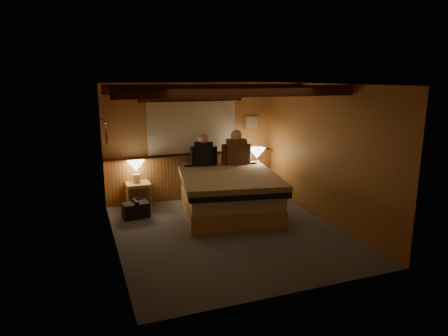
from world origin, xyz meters
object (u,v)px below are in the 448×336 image
bed (228,192)px  nightstand_left (138,195)px  person_left (204,152)px  nightstand_right (254,184)px  lamp_right (257,154)px  lamp_left (136,167)px  duffel_bag (136,210)px  person_right (236,150)px

bed → nightstand_left: (-1.54, 0.89, -0.14)m
nightstand_left → person_left: size_ratio=0.74×
nightstand_right → person_left: person_left is taller
nightstand_left → lamp_right: lamp_right is taller
nightstand_right → person_left: 1.30m
lamp_left → person_left: size_ratio=0.65×
bed → lamp_left: bearing=159.5°
nightstand_right → bed: bearing=-128.6°
nightstand_right → duffel_bag: size_ratio=1.29×
bed → lamp_left: lamp_left is taller
person_right → duffel_bag: size_ratio=1.50×
lamp_left → lamp_right: bearing=-4.9°
lamp_right → nightstand_left: bearing=175.6°
nightstand_right → nightstand_left: bearing=-172.4°
nightstand_left → lamp_left: size_ratio=1.13×
nightstand_left → bed: bearing=-30.0°
lamp_right → duffel_bag: size_ratio=0.95×
nightstand_right → lamp_right: size_ratio=1.36×
lamp_left → person_right: size_ratio=0.60×
person_right → bed: bearing=-107.4°
lamp_left → person_right: 2.03m
lamp_left → person_left: (1.35, -0.05, 0.21)m
person_left → duffel_bag: bearing=-142.5°
duffel_bag → bed: bearing=-16.8°
bed → lamp_left: size_ratio=5.63×
person_right → nightstand_left: bearing=-170.2°
nightstand_left → duffel_bag: nightstand_left is taller
nightstand_left → person_right: (1.99, -0.18, 0.80)m
bed → duffel_bag: bed is taller
bed → nightstand_left: size_ratio=4.97×
lamp_left → duffel_bag: size_ratio=0.89×
bed → duffel_bag: 1.73m
bed → nightstand_right: 1.12m
person_right → person_left: bearing=-178.3°
lamp_left → duffel_bag: 0.90m
duffel_bag → lamp_right: bearing=2.4°
lamp_left → person_right: person_right is taller
person_left → lamp_left: bearing=-164.9°
nightstand_right → person_left: (-1.07, 0.16, 0.72)m
duffel_bag → nightstand_left: bearing=70.2°
lamp_right → bed: bearing=-142.2°
duffel_bag → person_right: bearing=4.5°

